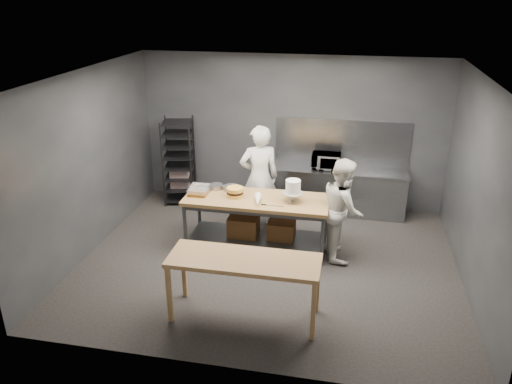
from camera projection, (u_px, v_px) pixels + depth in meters
ground at (269, 262)px, 8.17m from camera, size 6.00×6.00×0.00m
back_wall at (291, 132)px, 9.85m from camera, size 6.00×0.04×3.00m
work_table at (258, 217)px, 8.40m from camera, size 2.40×0.90×0.92m
near_counter at (244, 264)px, 6.52m from camera, size 2.00×0.70×0.90m
back_counter at (338, 191)px, 9.78m from camera, size 2.60×0.60×0.90m
splashback_panel at (342, 142)px, 9.71m from camera, size 2.60×0.02×0.90m
speed_rack at (179, 162)px, 10.14m from camera, size 0.71×0.75×1.75m
chef_behind at (259, 178)px, 8.99m from camera, size 0.83×0.69×1.95m
chef_right at (343, 209)px, 8.05m from camera, size 0.79×0.93×1.69m
microwave at (326, 161)px, 9.60m from camera, size 0.54×0.37×0.30m
frosted_cake_stand at (293, 188)px, 8.05m from camera, size 0.34×0.34×0.37m
layer_cake at (235, 192)px, 8.30m from camera, size 0.28×0.28×0.16m
cake_pans at (217, 188)px, 8.58m from camera, size 0.75×0.40×0.07m
piping_bag at (258, 200)px, 8.04m from camera, size 0.18×0.39×0.12m
offset_spatula at (269, 205)px, 7.99m from camera, size 0.36×0.02×0.02m
pastry_clamshells at (199, 190)px, 8.44m from camera, size 0.33×0.41×0.11m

